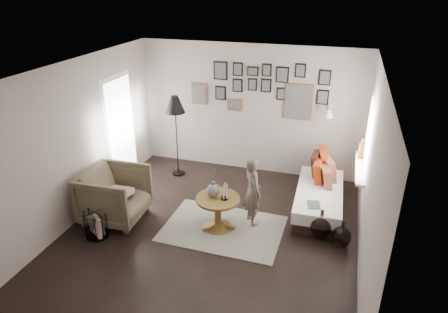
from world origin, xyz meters
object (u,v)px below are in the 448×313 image
(armchair, at_px, (115,195))
(vase, at_px, (213,188))
(daybed, at_px, (320,194))
(magazine_basket, at_px, (96,224))
(demijohn_small, at_px, (342,236))
(child, at_px, (253,192))
(demijohn_large, at_px, (321,227))
(pedestal_table, at_px, (218,214))
(floor_lamp, at_px, (175,107))

(armchair, bearing_deg, vase, -83.47)
(daybed, xyz_separation_m, magazine_basket, (-3.25, -1.91, -0.06))
(demijohn_small, bearing_deg, child, 171.57)
(armchair, height_order, demijohn_large, armchair)
(demijohn_large, bearing_deg, pedestal_table, -172.83)
(daybed, xyz_separation_m, child, (-1.02, -0.83, 0.32))
(vase, relative_size, demijohn_large, 1.02)
(daybed, bearing_deg, pedestal_table, -144.90)
(daybed, distance_m, armchair, 3.50)
(armchair, bearing_deg, pedestal_table, -84.53)
(floor_lamp, xyz_separation_m, demijohn_large, (2.99, -1.40, -1.24))
(vase, bearing_deg, magazine_basket, -154.12)
(magazine_basket, distance_m, demijohn_small, 3.78)
(daybed, bearing_deg, demijohn_large, -85.30)
(vase, distance_m, armchair, 1.67)
(pedestal_table, xyz_separation_m, demijohn_large, (1.61, 0.20, -0.07))
(magazine_basket, height_order, child, child)
(floor_lamp, bearing_deg, demijohn_small, -24.68)
(magazine_basket, xyz_separation_m, demijohn_large, (3.35, 0.99, -0.02))
(child, bearing_deg, magazine_basket, 79.71)
(pedestal_table, distance_m, demijohn_large, 1.62)
(demijohn_small, height_order, child, child)
(armchair, xyz_separation_m, magazine_basket, (-0.03, -0.55, -0.23))
(demijohn_large, bearing_deg, magazine_basket, -163.56)
(armchair, relative_size, child, 0.83)
(daybed, distance_m, magazine_basket, 3.77)
(daybed, distance_m, floor_lamp, 3.15)
(vase, relative_size, magazine_basket, 1.09)
(armchair, height_order, magazine_basket, armchair)
(demijohn_large, distance_m, demijohn_small, 0.35)
(magazine_basket, bearing_deg, child, 25.86)
(vase, height_order, armchair, vase)
(demijohn_small, bearing_deg, floor_lamp, 155.32)
(floor_lamp, bearing_deg, pedestal_table, -49.29)
(armchair, height_order, child, child)
(vase, height_order, magazine_basket, vase)
(pedestal_table, height_order, demijohn_small, pedestal_table)
(demijohn_large, relative_size, child, 0.42)
(magazine_basket, height_order, demijohn_large, demijohn_large)
(vase, xyz_separation_m, daybed, (1.59, 1.10, -0.44))
(vase, bearing_deg, armchair, -171.11)
(floor_lamp, bearing_deg, daybed, -9.49)
(daybed, bearing_deg, armchair, -158.68)
(vase, distance_m, floor_lamp, 2.17)
(pedestal_table, bearing_deg, child, 31.08)
(vase, xyz_separation_m, demijohn_small, (2.01, 0.06, -0.54))
(daybed, relative_size, child, 1.56)
(armchair, relative_size, demijohn_small, 2.17)
(vase, height_order, child, child)
(demijohn_large, bearing_deg, child, 175.21)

